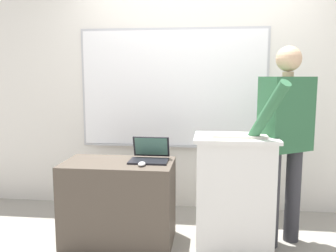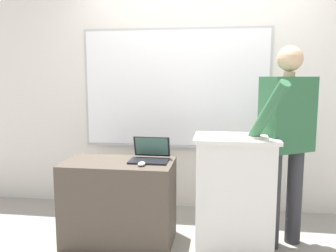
{
  "view_description": "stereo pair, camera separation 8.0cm",
  "coord_description": "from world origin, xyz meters",
  "px_view_note": "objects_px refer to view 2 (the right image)",
  "views": [
    {
      "loc": [
        0.14,
        -2.49,
        1.44
      ],
      "look_at": [
        -0.19,
        0.38,
        1.04
      ],
      "focal_mm": 38.0,
      "sensor_mm": 36.0,
      "label": 1
    },
    {
      "loc": [
        0.22,
        -2.48,
        1.44
      ],
      "look_at": [
        -0.19,
        0.38,
        1.04
      ],
      "focal_mm": 38.0,
      "sensor_mm": 36.0,
      "label": 2
    }
  ],
  "objects_px": {
    "lectern_podium": "(234,193)",
    "computer_mouse_by_laptop": "(142,164)",
    "side_desk": "(119,202)",
    "person_presenter": "(287,133)",
    "laptop": "(150,155)",
    "wireless_keyboard": "(240,137)"
  },
  "relations": [
    {
      "from": "lectern_podium",
      "to": "person_presenter",
      "type": "height_order",
      "value": "person_presenter"
    },
    {
      "from": "wireless_keyboard",
      "to": "computer_mouse_by_laptop",
      "type": "relative_size",
      "value": 4.33
    },
    {
      "from": "side_desk",
      "to": "person_presenter",
      "type": "height_order",
      "value": "person_presenter"
    },
    {
      "from": "side_desk",
      "to": "person_presenter",
      "type": "bearing_deg",
      "value": 5.63
    },
    {
      "from": "laptop",
      "to": "lectern_podium",
      "type": "bearing_deg",
      "value": -4.17
    },
    {
      "from": "wireless_keyboard",
      "to": "person_presenter",
      "type": "bearing_deg",
      "value": 23.33
    },
    {
      "from": "person_presenter",
      "to": "wireless_keyboard",
      "type": "xyz_separation_m",
      "value": [
        -0.39,
        -0.17,
        -0.01
      ]
    },
    {
      "from": "side_desk",
      "to": "laptop",
      "type": "relative_size",
      "value": 2.87
    },
    {
      "from": "side_desk",
      "to": "computer_mouse_by_laptop",
      "type": "height_order",
      "value": "computer_mouse_by_laptop"
    },
    {
      "from": "person_presenter",
      "to": "wireless_keyboard",
      "type": "distance_m",
      "value": 0.42
    },
    {
      "from": "side_desk",
      "to": "wireless_keyboard",
      "type": "height_order",
      "value": "wireless_keyboard"
    },
    {
      "from": "wireless_keyboard",
      "to": "laptop",
      "type": "bearing_deg",
      "value": 171.58
    },
    {
      "from": "computer_mouse_by_laptop",
      "to": "lectern_podium",
      "type": "bearing_deg",
      "value": 10.86
    },
    {
      "from": "lectern_podium",
      "to": "computer_mouse_by_laptop",
      "type": "distance_m",
      "value": 0.81
    },
    {
      "from": "laptop",
      "to": "computer_mouse_by_laptop",
      "type": "distance_m",
      "value": 0.2
    },
    {
      "from": "lectern_podium",
      "to": "laptop",
      "type": "distance_m",
      "value": 0.78
    },
    {
      "from": "wireless_keyboard",
      "to": "lectern_podium",
      "type": "bearing_deg",
      "value": 115.68
    },
    {
      "from": "person_presenter",
      "to": "laptop",
      "type": "xyz_separation_m",
      "value": [
        -1.14,
        -0.06,
        -0.21
      ]
    },
    {
      "from": "lectern_podium",
      "to": "side_desk",
      "type": "bearing_deg",
      "value": -178.34
    },
    {
      "from": "side_desk",
      "to": "wireless_keyboard",
      "type": "xyz_separation_m",
      "value": [
        1.01,
        -0.03,
        0.61
      ]
    },
    {
      "from": "lectern_podium",
      "to": "laptop",
      "type": "relative_size",
      "value": 2.94
    },
    {
      "from": "laptop",
      "to": "wireless_keyboard",
      "type": "relative_size",
      "value": 0.75
    }
  ]
}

